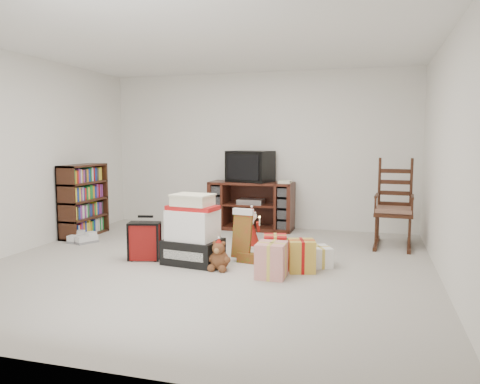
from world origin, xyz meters
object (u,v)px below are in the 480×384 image
red_suitcase (144,241)px  gift_pile (193,234)px  bookshelf (84,202)px  gift_cluster (290,255)px  tv_stand (251,206)px  mrs_claus_figurine (184,230)px  santa_figurine (252,232)px  teddy_bear (219,257)px  sneaker_pair (82,239)px  crt_television (250,166)px  rocking_chair (393,215)px

red_suitcase → gift_pile: bearing=-12.5°
bookshelf → gift_cluster: size_ratio=1.11×
tv_stand → gift_cluster: tv_stand is taller
mrs_claus_figurine → bookshelf: bearing=175.0°
bookshelf → santa_figurine: 2.61m
santa_figurine → mrs_claus_figurine: (-0.93, -0.09, -0.00)m
teddy_bear → gift_cluster: bearing=21.5°
teddy_bear → sneaker_pair: bearing=161.2°
bookshelf → santa_figurine: bookshelf is taller
red_suitcase → sneaker_pair: red_suitcase is taller
crt_television → rocking_chair: bearing=-1.1°
gift_cluster → gift_pile: bearing=-174.2°
bookshelf → teddy_bear: bearing=-25.5°
sneaker_pair → gift_cluster: 3.06m
mrs_claus_figurine → rocking_chair: bearing=14.9°
bookshelf → gift_cluster: bearing=-15.6°
santa_figurine → sneaker_pair: bearing=-171.1°
rocking_chair → mrs_claus_figurine: (-2.73, -0.73, -0.21)m
mrs_claus_figurine → sneaker_pair: (-1.43, -0.28, -0.15)m
red_suitcase → sneaker_pair: 1.44m
gift_pile → red_suitcase: gift_pile is taller
tv_stand → bookshelf: bearing=-152.6°
crt_television → mrs_claus_figurine: bearing=-98.2°
bookshelf → crt_television: bearing=28.2°
gift_pile → sneaker_pair: size_ratio=2.06×
bookshelf → sneaker_pair: (0.24, -0.43, -0.46)m
rocking_chair → crt_television: 2.32m
sneaker_pair → red_suitcase: bearing=-14.4°
bookshelf → red_suitcase: bookshelf is taller
tv_stand → mrs_claus_figurine: size_ratio=2.47×
rocking_chair → gift_cluster: (-1.14, -1.49, -0.27)m
rocking_chair → gift_pile: (-2.26, -1.61, -0.07)m
tv_stand → santa_figurine: tv_stand is taller
teddy_bear → crt_television: (-0.28, 2.40, 0.86)m
sneaker_pair → crt_television: size_ratio=0.50×
gift_cluster → crt_television: 2.49m
santa_figurine → gift_cluster: (0.67, -0.86, -0.07)m
teddy_bear → gift_pile: bearing=154.9°
teddy_bear → gift_cluster: 0.79m
rocking_chair → santa_figurine: bearing=-156.8°
red_suitcase → tv_stand: bearing=57.4°
rocking_chair → gift_cluster: bearing=-123.7°
red_suitcase → bookshelf: bearing=131.6°
mrs_claus_figurine → sneaker_pair: size_ratio=1.41×
rocking_chair → gift_pile: rocking_chair is taller
santa_figurine → gift_cluster: 1.09m
rocking_chair → santa_figurine: (-1.81, -0.64, -0.21)m
sneaker_pair → bookshelf: bearing=130.4°
red_suitcase → crt_television: bearing=58.3°
gift_pile → crt_television: bearing=95.4°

